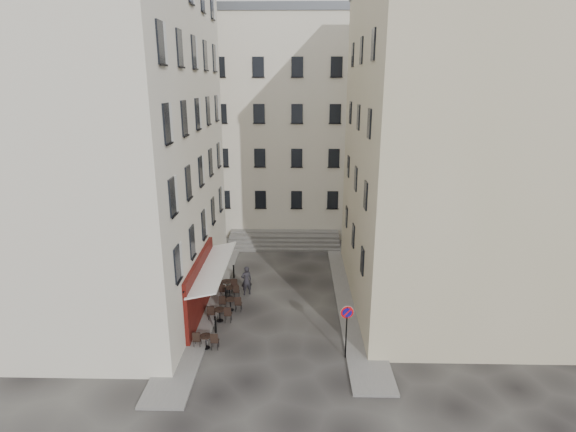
{
  "coord_description": "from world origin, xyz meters",
  "views": [
    {
      "loc": [
        1.09,
        -22.16,
        12.87
      ],
      "look_at": [
        0.51,
        4.0,
        5.06
      ],
      "focal_mm": 28.0,
      "sensor_mm": 36.0,
      "label": 1
    }
  ],
  "objects_px": {
    "bistro_table_a": "(206,340)",
    "pedestrian": "(246,281)",
    "no_parking_sign": "(347,322)",
    "bistro_table_b": "(220,314)"
  },
  "relations": [
    {
      "from": "bistro_table_a",
      "to": "bistro_table_b",
      "type": "bearing_deg",
      "value": 84.82
    },
    {
      "from": "pedestrian",
      "to": "no_parking_sign",
      "type": "bearing_deg",
      "value": 103.95
    },
    {
      "from": "bistro_table_b",
      "to": "pedestrian",
      "type": "relative_size",
      "value": 0.71
    },
    {
      "from": "bistro_table_a",
      "to": "pedestrian",
      "type": "bearing_deg",
      "value": 77.2
    },
    {
      "from": "no_parking_sign",
      "to": "bistro_table_a",
      "type": "bearing_deg",
      "value": 165.78
    },
    {
      "from": "no_parking_sign",
      "to": "bistro_table_b",
      "type": "relative_size",
      "value": 2.05
    },
    {
      "from": "no_parking_sign",
      "to": "bistro_table_a",
      "type": "xyz_separation_m",
      "value": [
        -6.93,
        0.63,
        -1.49
      ]
    },
    {
      "from": "bistro_table_a",
      "to": "pedestrian",
      "type": "distance_m",
      "value": 6.21
    },
    {
      "from": "bistro_table_a",
      "to": "pedestrian",
      "type": "xyz_separation_m",
      "value": [
        1.37,
        6.04,
        0.49
      ]
    },
    {
      "from": "bistro_table_b",
      "to": "pedestrian",
      "type": "bearing_deg",
      "value": 71.45
    }
  ]
}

